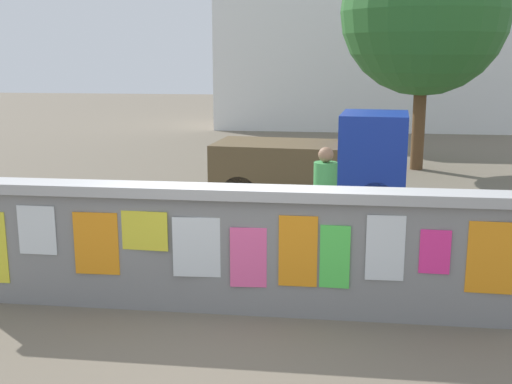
{
  "coord_description": "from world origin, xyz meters",
  "views": [
    {
      "loc": [
        1.19,
        -6.86,
        2.94
      ],
      "look_at": [
        0.14,
        1.39,
        1.11
      ],
      "focal_mm": 44.62,
      "sensor_mm": 36.0,
      "label": 1
    }
  ],
  "objects_px": {
    "bicycle_near": "(410,251)",
    "tree_roadside": "(425,12)",
    "auto_rickshaw_truck": "(320,162)",
    "motorcycle": "(169,229)",
    "person_walking": "(325,190)"
  },
  "relations": [
    {
      "from": "bicycle_near",
      "to": "motorcycle",
      "type": "bearing_deg",
      "value": 174.7
    },
    {
      "from": "auto_rickshaw_truck",
      "to": "motorcycle",
      "type": "distance_m",
      "value": 4.02
    },
    {
      "from": "bicycle_near",
      "to": "auto_rickshaw_truck",
      "type": "bearing_deg",
      "value": 109.1
    },
    {
      "from": "person_walking",
      "to": "bicycle_near",
      "type": "bearing_deg",
      "value": -34.87
    },
    {
      "from": "auto_rickshaw_truck",
      "to": "bicycle_near",
      "type": "distance_m",
      "value": 4.0
    },
    {
      "from": "auto_rickshaw_truck",
      "to": "tree_roadside",
      "type": "relative_size",
      "value": 0.62
    },
    {
      "from": "bicycle_near",
      "to": "tree_roadside",
      "type": "relative_size",
      "value": 0.29
    },
    {
      "from": "auto_rickshaw_truck",
      "to": "motorcycle",
      "type": "bearing_deg",
      "value": -120.92
    },
    {
      "from": "auto_rickshaw_truck",
      "to": "bicycle_near",
      "type": "xyz_separation_m",
      "value": [
        1.3,
        -3.74,
        -0.54
      ]
    },
    {
      "from": "auto_rickshaw_truck",
      "to": "person_walking",
      "type": "xyz_separation_m",
      "value": [
        0.15,
        -2.95,
        0.09
      ]
    },
    {
      "from": "auto_rickshaw_truck",
      "to": "tree_roadside",
      "type": "height_order",
      "value": "tree_roadside"
    },
    {
      "from": "auto_rickshaw_truck",
      "to": "tree_roadside",
      "type": "bearing_deg",
      "value": 62.42
    },
    {
      "from": "person_walking",
      "to": "tree_roadside",
      "type": "xyz_separation_m",
      "value": [
        2.2,
        7.45,
        2.92
      ]
    },
    {
      "from": "person_walking",
      "to": "motorcycle",
      "type": "bearing_deg",
      "value": -167.54
    },
    {
      "from": "auto_rickshaw_truck",
      "to": "motorcycle",
      "type": "height_order",
      "value": "auto_rickshaw_truck"
    }
  ]
}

